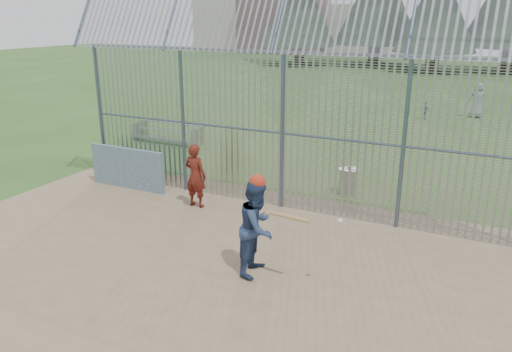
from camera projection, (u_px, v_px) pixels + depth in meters
The scene contains 12 objects.
ground at pixel (213, 263), 10.21m from camera, with size 120.00×120.00×0.00m, color #2D511E.
dirt_infield at pixel (200, 274), 9.78m from camera, with size 14.00×10.00×0.02m, color #756047.
dugout_wall at pixel (127, 168), 14.43m from camera, with size 2.50×0.12×1.20m, color #38566B.
batter at pixel (257, 227), 9.58m from camera, with size 0.91×0.71×1.88m, color navy.
onlooker at pixel (195, 176), 12.96m from camera, with size 0.62×0.40×1.69m, color maroon.
bg_kid_standing at pixel (477, 100), 24.31m from camera, with size 0.85×0.55×1.73m, color slate.
bg_kid_seated at pixel (425, 110), 23.97m from camera, with size 0.52×0.22×0.88m, color slate.
batting_gear at pixel (263, 188), 9.25m from camera, with size 1.83×0.37×0.71m.
trash_can at pixel (348, 181), 14.03m from camera, with size 0.56×0.56×0.82m.
bleacher at pixel (168, 132), 19.77m from camera, with size 3.00×0.95×0.72m.
backstop_fence at pixel (352, 127), 11.65m from camera, with size 20.09×0.81×5.30m.
distant_buildings at pixel (280, 24), 67.02m from camera, with size 26.50×10.50×8.00m.
Camera 1 is at (4.83, -7.83, 4.87)m, focal length 35.00 mm.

